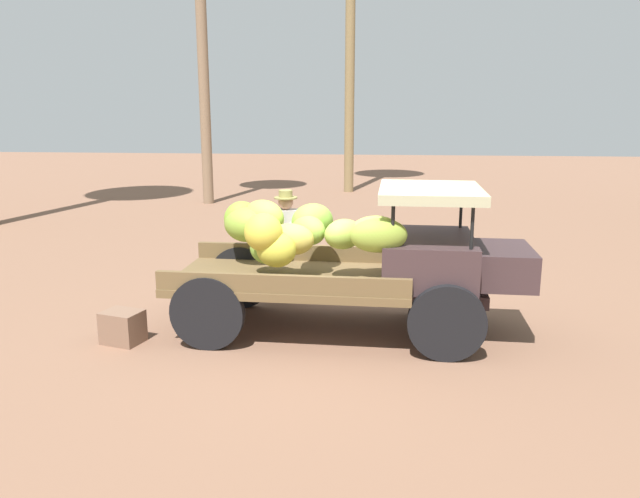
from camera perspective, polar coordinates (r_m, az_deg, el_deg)
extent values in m
plane|color=brown|center=(8.34, 2.41, -6.91)|extent=(60.00, 60.00, 0.00)
cube|color=#3D2B2D|center=(7.95, 0.72, -4.13)|extent=(4.01, 0.55, 0.16)
cylinder|color=black|center=(8.71, 10.86, -3.18)|extent=(0.90, 0.16, 0.90)
cylinder|color=black|center=(7.19, 11.62, -6.71)|extent=(0.90, 0.16, 0.90)
cylinder|color=black|center=(8.96, -7.32, -2.59)|extent=(0.90, 0.16, 0.90)
cylinder|color=black|center=(7.49, -10.36, -5.83)|extent=(0.90, 0.16, 0.90)
cube|color=brown|center=(7.96, -2.50, -2.77)|extent=(3.04, 1.80, 0.10)
cube|color=brown|center=(8.69, -1.63, -0.33)|extent=(3.00, 0.16, 0.22)
cube|color=brown|center=(7.16, -3.59, -3.26)|extent=(3.00, 0.16, 0.22)
cube|color=#3D2B2D|center=(7.78, 9.91, -0.85)|extent=(1.14, 1.55, 0.55)
cube|color=#3D2B2D|center=(7.89, 16.44, -1.41)|extent=(0.73, 1.08, 0.44)
cylinder|color=black|center=(8.34, 12.89, 3.80)|extent=(0.04, 0.04, 0.55)
cylinder|color=black|center=(7.07, 13.88, 2.14)|extent=(0.04, 0.04, 0.55)
cylinder|color=black|center=(8.30, 6.82, 3.99)|extent=(0.04, 0.04, 0.55)
cylinder|color=black|center=(7.02, 6.73, 2.36)|extent=(0.04, 0.04, 0.55)
cube|color=#B5B28A|center=(7.63, 10.15, 5.18)|extent=(1.26, 1.55, 0.12)
ellipsoid|color=#8AAB3A|center=(8.36, -6.86, 2.24)|extent=(0.86, 0.86, 0.63)
ellipsoid|color=#84B13A|center=(7.92, -4.62, 0.00)|extent=(0.66, 0.59, 0.44)
ellipsoid|color=yellow|center=(7.78, -4.67, 1.11)|extent=(0.53, 0.48, 0.48)
ellipsoid|color=#A7C54B|center=(7.62, 2.19, 1.38)|extent=(0.72, 0.71, 0.50)
ellipsoid|color=yellow|center=(7.48, -5.24, 1.52)|extent=(0.66, 0.66, 0.51)
ellipsoid|color=#80B03C|center=(8.02, -0.70, 2.55)|extent=(0.80, 0.82, 0.62)
ellipsoid|color=#ACC149|center=(7.64, 5.19, 1.46)|extent=(0.69, 0.56, 0.56)
ellipsoid|color=gold|center=(7.67, -2.72, 0.90)|extent=(0.65, 0.47, 0.43)
ellipsoid|color=yellow|center=(7.50, -4.06, -0.04)|extent=(0.54, 0.47, 0.46)
ellipsoid|color=#85B434|center=(8.50, -7.29, 2.83)|extent=(0.67, 0.69, 0.59)
ellipsoid|color=#91AC3B|center=(7.11, 5.43, 1.26)|extent=(0.72, 0.46, 0.42)
ellipsoid|color=#8DB643|center=(7.82, -1.08, 1.73)|extent=(0.62, 0.60, 0.39)
ellipsoid|color=#B0D345|center=(8.36, -5.26, 2.85)|extent=(0.73, 0.64, 0.50)
cylinder|color=#8D624D|center=(9.23, -2.29, -2.31)|extent=(0.15, 0.15, 0.81)
cylinder|color=#8D624D|center=(9.24, -3.91, -2.31)|extent=(0.15, 0.15, 0.81)
cube|color=#B6AFAA|center=(9.07, -3.15, 1.89)|extent=(0.42, 0.28, 0.56)
cylinder|color=#B6AFAA|center=(8.96, -2.54, 2.30)|extent=(0.35, 0.35, 0.10)
cylinder|color=#B6AFAA|center=(8.96, -3.82, 2.29)|extent=(0.30, 0.39, 0.10)
sphere|color=tan|center=(9.01, -3.18, 4.33)|extent=(0.22, 0.22, 0.22)
cylinder|color=olive|center=(9.00, -3.19, 4.75)|extent=(0.34, 0.34, 0.02)
cylinder|color=olive|center=(8.99, -3.19, 5.13)|extent=(0.20, 0.20, 0.10)
cube|color=brown|center=(8.02, -17.74, -6.86)|extent=(0.54, 0.47, 0.40)
cylinder|color=olive|center=(21.24, 2.81, 19.73)|extent=(0.32, 0.32, 10.67)
cylinder|color=#856A51|center=(18.82, -10.75, 16.82)|extent=(0.31, 0.31, 8.33)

